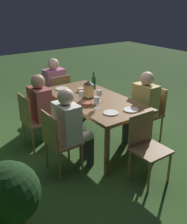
{
  "coord_description": "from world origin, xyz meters",
  "views": [
    {
      "loc": [
        -3.15,
        2.24,
        2.16
      ],
      "look_at": [
        0.0,
        0.0,
        0.53
      ],
      "focal_mm": 43.31,
      "sensor_mm": 36.0,
      "label": 1
    }
  ],
  "objects_px": {
    "wine_glass_a": "(99,93)",
    "potted_plant_corner": "(8,196)",
    "plate_c": "(62,89)",
    "chair_side_right_b": "(33,119)",
    "chair_head_near": "(147,145)",
    "bowl_olives": "(87,104)",
    "bowl_bread": "(81,89)",
    "person_in_rust": "(44,107)",
    "chair_side_right_a": "(58,140)",
    "person_in_mustard": "(142,105)",
    "person_in_pink": "(53,85)",
    "lantern_centerpiece": "(89,89)",
    "plate_b": "(111,113)",
    "dining_table": "(94,102)",
    "wine_glass_c": "(97,101)",
    "person_in_cream": "(71,125)",
    "plate_a": "(131,110)",
    "wine_glass_b": "(81,94)",
    "chair_head_far": "(58,95)",
    "chair_side_left_a": "(150,111)",
    "green_bottle_on_table": "(94,83)"
  },
  "relations": [
    {
      "from": "chair_side_right_b",
      "to": "bowl_olives",
      "type": "relative_size",
      "value": 6.26
    },
    {
      "from": "lantern_centerpiece",
      "to": "wine_glass_c",
      "type": "height_order",
      "value": "lantern_centerpiece"
    },
    {
      "from": "chair_side_right_b",
      "to": "chair_head_far",
      "type": "relative_size",
      "value": 1.0
    },
    {
      "from": "wine_glass_b",
      "to": "plate_c",
      "type": "relative_size",
      "value": 0.8
    },
    {
      "from": "chair_side_right_a",
      "to": "bowl_bread",
      "type": "xyz_separation_m",
      "value": [
        0.8,
        -0.87,
        0.3
      ]
    },
    {
      "from": "chair_head_near",
      "to": "chair_head_far",
      "type": "distance_m",
      "value": 2.29
    },
    {
      "from": "dining_table",
      "to": "chair_side_right_b",
      "type": "height_order",
      "value": "chair_side_right_b"
    },
    {
      "from": "chair_side_right_b",
      "to": "person_in_cream",
      "type": "distance_m",
      "value": 0.84
    },
    {
      "from": "chair_head_near",
      "to": "chair_head_far",
      "type": "bearing_deg",
      "value": 0.0
    },
    {
      "from": "person_in_rust",
      "to": "bowl_olives",
      "type": "height_order",
      "value": "person_in_rust"
    },
    {
      "from": "chair_side_right_b",
      "to": "chair_side_right_a",
      "type": "height_order",
      "value": "same"
    },
    {
      "from": "chair_head_far",
      "to": "bowl_olives",
      "type": "height_order",
      "value": "chair_head_far"
    },
    {
      "from": "person_in_pink",
      "to": "plate_c",
      "type": "bearing_deg",
      "value": 165.32
    },
    {
      "from": "potted_plant_corner",
      "to": "person_in_pink",
      "type": "bearing_deg",
      "value": -35.66
    },
    {
      "from": "wine_glass_a",
      "to": "plate_a",
      "type": "bearing_deg",
      "value": -165.95
    },
    {
      "from": "dining_table",
      "to": "chair_side_left_a",
      "type": "bearing_deg",
      "value": -115.71
    },
    {
      "from": "plate_a",
      "to": "bowl_bread",
      "type": "relative_size",
      "value": 1.82
    },
    {
      "from": "wine_glass_a",
      "to": "potted_plant_corner",
      "type": "bearing_deg",
      "value": 118.01
    },
    {
      "from": "plate_c",
      "to": "potted_plant_corner",
      "type": "relative_size",
      "value": 0.26
    },
    {
      "from": "lantern_centerpiece",
      "to": "plate_b",
      "type": "relative_size",
      "value": 1.31
    },
    {
      "from": "person_in_cream",
      "to": "wine_glass_c",
      "type": "relative_size",
      "value": 6.8
    },
    {
      "from": "chair_head_near",
      "to": "plate_c",
      "type": "height_order",
      "value": "chair_head_near"
    },
    {
      "from": "bowl_bread",
      "to": "potted_plant_corner",
      "type": "distance_m",
      "value": 2.3
    },
    {
      "from": "person_in_mustard",
      "to": "bowl_olives",
      "type": "bearing_deg",
      "value": 76.22
    },
    {
      "from": "wine_glass_c",
      "to": "bowl_olives",
      "type": "bearing_deg",
      "value": 12.72
    },
    {
      "from": "person_in_cream",
      "to": "wine_glass_a",
      "type": "distance_m",
      "value": 0.73
    },
    {
      "from": "dining_table",
      "to": "chair_head_near",
      "type": "distance_m",
      "value": 1.16
    },
    {
      "from": "chair_side_right_a",
      "to": "wine_glass_b",
      "type": "bearing_deg",
      "value": -57.79
    },
    {
      "from": "chair_side_right_a",
      "to": "lantern_centerpiece",
      "type": "bearing_deg",
      "value": -59.58
    },
    {
      "from": "wine_glass_c",
      "to": "bowl_olives",
      "type": "height_order",
      "value": "wine_glass_c"
    },
    {
      "from": "chair_head_near",
      "to": "person_in_cream",
      "type": "xyz_separation_m",
      "value": [
        0.74,
        0.64,
        0.15
      ]
    },
    {
      "from": "dining_table",
      "to": "plate_c",
      "type": "xyz_separation_m",
      "value": [
        0.68,
        0.17,
        0.06
      ]
    },
    {
      "from": "chair_head_near",
      "to": "plate_a",
      "type": "relative_size",
      "value": 4.21
    },
    {
      "from": "plate_a",
      "to": "bowl_olives",
      "type": "xyz_separation_m",
      "value": [
        0.5,
        0.38,
        0.02
      ]
    },
    {
      "from": "person_in_cream",
      "to": "bowl_bread",
      "type": "bearing_deg",
      "value": -40.05
    },
    {
      "from": "chair_head_near",
      "to": "person_in_pink",
      "type": "distance_m",
      "value": 2.49
    },
    {
      "from": "chair_side_right_b",
      "to": "lantern_centerpiece",
      "type": "bearing_deg",
      "value": -113.44
    },
    {
      "from": "bowl_olives",
      "to": "bowl_bread",
      "type": "bearing_deg",
      "value": -25.32
    },
    {
      "from": "person_in_cream",
      "to": "plate_c",
      "type": "xyz_separation_m",
      "value": [
        1.08,
        -0.47,
        0.13
      ]
    },
    {
      "from": "chair_side_right_b",
      "to": "chair_head_near",
      "type": "distance_m",
      "value": 1.76
    },
    {
      "from": "green_bottle_on_table",
      "to": "plate_c",
      "type": "relative_size",
      "value": 1.37
    },
    {
      "from": "chair_side_left_a",
      "to": "potted_plant_corner",
      "type": "relative_size",
      "value": 1.08
    },
    {
      "from": "dining_table",
      "to": "potted_plant_corner",
      "type": "distance_m",
      "value": 2.03
    },
    {
      "from": "person_in_pink",
      "to": "plate_b",
      "type": "height_order",
      "value": "person_in_pink"
    },
    {
      "from": "chair_side_right_b",
      "to": "plate_a",
      "type": "distance_m",
      "value": 1.49
    },
    {
      "from": "person_in_rust",
      "to": "wine_glass_a",
      "type": "height_order",
      "value": "person_in_rust"
    },
    {
      "from": "lantern_centerpiece",
      "to": "wine_glass_c",
      "type": "bearing_deg",
      "value": 159.47
    },
    {
      "from": "chair_side_right_a",
      "to": "potted_plant_corner",
      "type": "distance_m",
      "value": 1.1
    },
    {
      "from": "person_in_pink",
      "to": "lantern_centerpiece",
      "type": "height_order",
      "value": "person_in_pink"
    },
    {
      "from": "person_in_mustard",
      "to": "wine_glass_a",
      "type": "xyz_separation_m",
      "value": [
        0.26,
        0.64,
        0.24
      ]
    }
  ]
}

